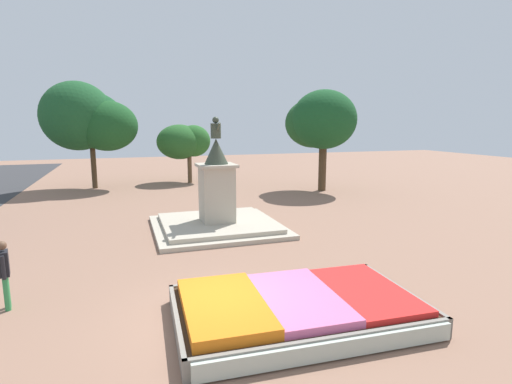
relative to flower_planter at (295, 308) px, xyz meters
name	(u,v)px	position (x,y,z in m)	size (l,w,h in m)	color
ground_plane	(219,319)	(-1.63, 0.62, -0.28)	(93.41, 93.41, 0.00)	#8C6651
flower_planter	(295,308)	(0.00, 0.00, 0.00)	(5.76, 3.76, 0.65)	#38281C
statue_monument	(217,209)	(0.13, 8.43, 0.59)	(5.31, 5.31, 4.73)	#B2A894
pedestrian_near_planter	(4,270)	(-6.40, 2.74, 0.71)	(0.29, 0.56, 1.72)	#338C4C
park_tree_far_left	(320,121)	(8.78, 15.91, 4.30)	(4.28, 4.82, 6.60)	#4C3823
park_tree_behind_statue	(184,142)	(0.90, 22.71, 2.80)	(4.00, 3.54, 4.38)	brown
park_tree_far_right	(88,119)	(-5.64, 21.70, 4.48)	(6.24, 4.64, 7.24)	#4C3823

